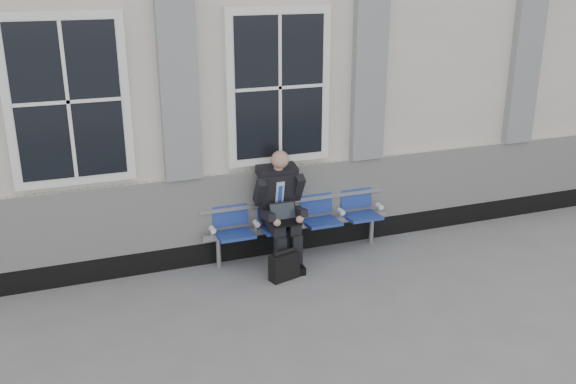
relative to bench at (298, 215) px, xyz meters
name	(u,v)px	position (x,y,z in m)	size (l,w,h in m)	color
ground	(294,306)	(-0.56, -1.32, -0.55)	(70.00, 70.00, 0.00)	slate
station_building	(210,68)	(-0.58, 2.15, 1.67)	(14.40, 4.40, 4.49)	beige
bench	(298,215)	(0.00, 0.00, 0.00)	(2.60, 0.47, 0.91)	#9EA0A3
businessman	(280,204)	(-0.30, -0.14, 0.25)	(0.62, 0.83, 1.51)	black
briefcase	(284,266)	(-0.43, -0.64, -0.37)	(0.41, 0.26, 0.39)	black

